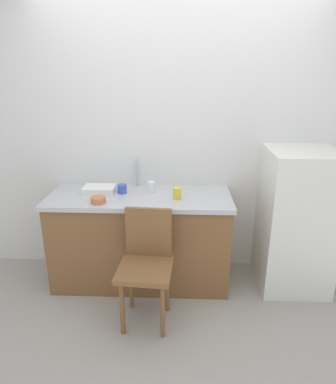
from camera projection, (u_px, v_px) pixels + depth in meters
name	position (u px, v px, depth m)	size (l,w,h in m)	color
ground_plane	(176.00, 327.00, 2.64)	(8.00, 8.00, 0.00)	#9E998E
back_wall	(179.00, 135.00, 3.14)	(4.80, 0.10, 2.64)	silver
cabinet_base	(141.00, 240.00, 3.13)	(1.56, 0.60, 0.81)	brown
countertop	(140.00, 197.00, 2.99)	(1.60, 0.64, 0.04)	#B7B7BC
faucet	(137.00, 173.00, 3.18)	(0.02, 0.02, 0.26)	#B7B7BC
refrigerator	(296.00, 220.00, 3.00)	(0.59, 0.60, 1.26)	silver
chair	(146.00, 262.00, 2.59)	(0.43, 0.43, 0.89)	brown
dish_tray	(99.00, 189.00, 3.05)	(0.28, 0.20, 0.05)	white
terracotta_bowl	(98.00, 200.00, 2.80)	(0.12, 0.12, 0.05)	#C67042
cup_yellow	(177.00, 193.00, 2.89)	(0.07, 0.07, 0.10)	yellow
cup_white	(151.00, 187.00, 3.05)	(0.07, 0.07, 0.10)	white
cup_blue	(122.00, 189.00, 3.03)	(0.08, 0.08, 0.08)	blue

